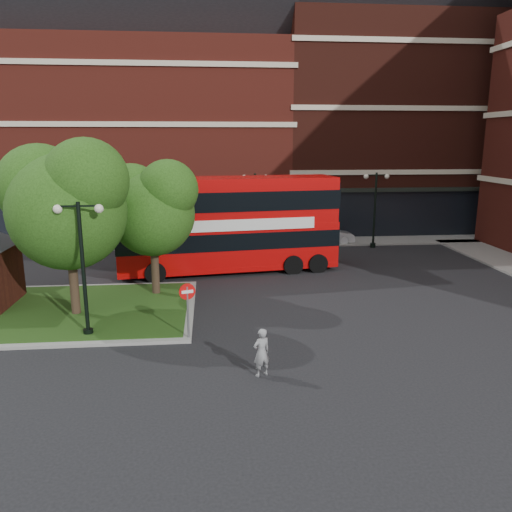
{
  "coord_description": "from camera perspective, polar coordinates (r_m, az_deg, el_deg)",
  "views": [
    {
      "loc": [
        -0.95,
        -17.57,
        7.1
      ],
      "look_at": [
        1.09,
        4.15,
        2.0
      ],
      "focal_mm": 35.0,
      "sensor_mm": 36.0,
      "label": 1
    }
  ],
  "objects": [
    {
      "name": "pavement_far",
      "position": [
        34.8,
        -3.7,
        1.46
      ],
      "size": [
        44.0,
        3.0,
        0.12
      ],
      "primitive_type": "cube",
      "color": "slate",
      "rests_on": "ground"
    },
    {
      "name": "no_entry_sign",
      "position": [
        17.97,
        -7.84,
        -5.02
      ],
      "size": [
        0.58,
        0.22,
        2.15
      ],
      "rotation": [
        0.0,
        0.0,
        0.3
      ],
      "color": "slate",
      "rests_on": "ground"
    },
    {
      "name": "tree_island_west",
      "position": [
        21.05,
        -21.02,
        6.0
      ],
      "size": [
        5.4,
        4.71,
        7.21
      ],
      "color": "#2D2116",
      "rests_on": "ground"
    },
    {
      "name": "woman",
      "position": [
        15.5,
        0.63,
        -10.96
      ],
      "size": [
        0.66,
        0.57,
        1.54
      ],
      "primitive_type": "imported",
      "rotation": [
        0.0,
        0.0,
        3.57
      ],
      "color": "gray",
      "rests_on": "ground"
    },
    {
      "name": "lamp_far_right",
      "position": [
        34.15,
        13.44,
        5.61
      ],
      "size": [
        1.72,
        0.36,
        5.0
      ],
      "color": "black",
      "rests_on": "ground"
    },
    {
      "name": "lamp_far_left",
      "position": [
        32.49,
        -0.11,
        5.6
      ],
      "size": [
        1.72,
        0.36,
        5.0
      ],
      "color": "black",
      "rests_on": "ground"
    },
    {
      "name": "terrace_far_right",
      "position": [
        44.18,
        14.85,
        13.9
      ],
      "size": [
        18.0,
        12.0,
        16.0
      ],
      "primitive_type": "cube",
      "color": "#471911",
      "rests_on": "ground"
    },
    {
      "name": "traffic_island",
      "position": [
        22.85,
        -23.17,
        -5.87
      ],
      "size": [
        12.6,
        7.6,
        0.15
      ],
      "color": "gray",
      "rests_on": "ground"
    },
    {
      "name": "lamp_island",
      "position": [
        18.83,
        -19.2,
        -0.7
      ],
      "size": [
        1.72,
        0.36,
        5.0
      ],
      "color": "black",
      "rests_on": "ground"
    },
    {
      "name": "bus",
      "position": [
        27.07,
        -3.21,
        4.34
      ],
      "size": [
        12.06,
        4.21,
        4.51
      ],
      "rotation": [
        0.0,
        0.0,
        0.13
      ],
      "color": "#B20707",
      "rests_on": "ground"
    },
    {
      "name": "tree_island_east",
      "position": [
        22.96,
        -11.96,
        5.72
      ],
      "size": [
        4.46,
        3.9,
        6.29
      ],
      "color": "#2D2116",
      "rests_on": "ground"
    },
    {
      "name": "terrace_far_left",
      "position": [
        42.16,
        -15.37,
        12.57
      ],
      "size": [
        26.0,
        12.0,
        14.0
      ],
      "primitive_type": "cube",
      "color": "maroon",
      "rests_on": "ground"
    },
    {
      "name": "car_silver",
      "position": [
        33.43,
        -8.87,
        1.84
      ],
      "size": [
        3.76,
        1.64,
        1.26
      ],
      "primitive_type": "imported",
      "rotation": [
        0.0,
        0.0,
        1.53
      ],
      "color": "#A6A8AD",
      "rests_on": "ground"
    },
    {
      "name": "ground",
      "position": [
        18.97,
        -2.13,
        -8.83
      ],
      "size": [
        120.0,
        120.0,
        0.0
      ],
      "primitive_type": "plane",
      "color": "black",
      "rests_on": "ground"
    },
    {
      "name": "car_white",
      "position": [
        35.15,
        8.14,
        2.39
      ],
      "size": [
        3.72,
        1.31,
        1.22
      ],
      "primitive_type": "imported",
      "rotation": [
        0.0,
        0.0,
        1.57
      ],
      "color": "silver",
      "rests_on": "ground"
    }
  ]
}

